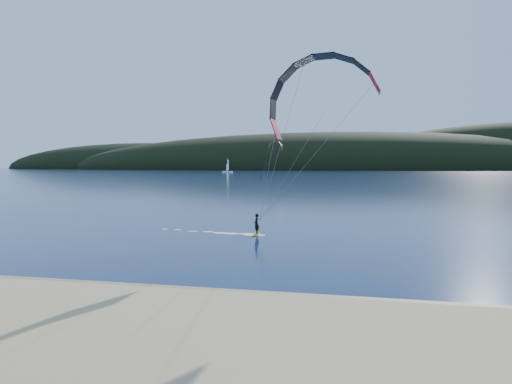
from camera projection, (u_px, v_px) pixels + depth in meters
ground at (121, 320)px, 21.13m from camera, size 1800.00×1800.00×0.00m
wet_sand at (164, 292)px, 25.51m from camera, size 220.00×2.50×0.10m
headland at (364, 169)px, 745.80m from camera, size 1200.00×310.00×140.00m
kitesurfer_near at (323, 114)px, 40.42m from camera, size 22.50×7.44×15.11m
kitesurfer_far at (275, 148)px, 229.57m from camera, size 11.89×5.96×17.08m
sailboat at (227, 171)px, 434.39m from camera, size 9.24×6.02×13.29m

